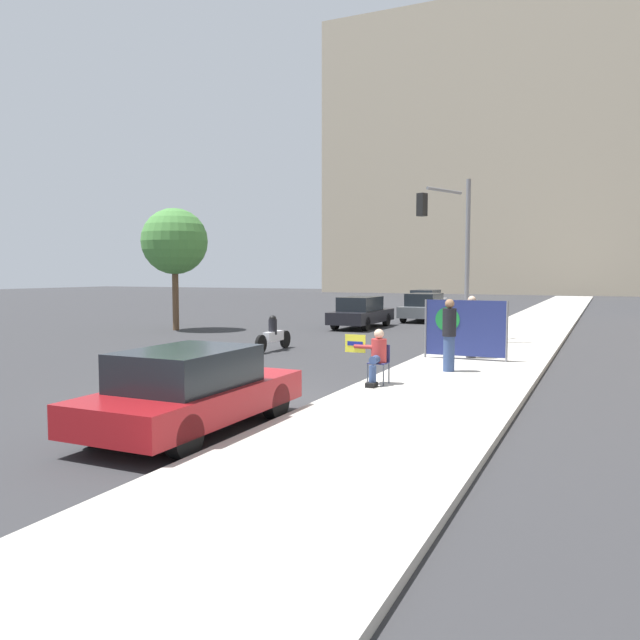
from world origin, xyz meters
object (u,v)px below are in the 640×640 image
(seated_protester, at_px, (376,355))
(car_on_road_distant, at_px, (426,300))
(street_tree_near_curb, at_px, (175,242))
(protest_banner, at_px, (465,328))
(traffic_light_pole, at_px, (450,236))
(car_on_road_nearest, at_px, (361,312))
(jogger_on_sidewalk, at_px, (449,334))
(car_on_road_midblock, at_px, (425,307))
(parked_car_curbside, at_px, (192,390))
(pedestrian_behind, at_px, (471,326))
(motorcycle_on_road, at_px, (273,335))

(seated_protester, bearing_deg, car_on_road_distant, 118.22)
(car_on_road_distant, xyz_separation_m, street_tree_near_curb, (-6.29, -19.20, 3.25))
(protest_banner, bearing_deg, traffic_light_pole, 108.41)
(car_on_road_nearest, bearing_deg, street_tree_near_curb, -147.79)
(jogger_on_sidewalk, height_order, car_on_road_midblock, jogger_on_sidewalk)
(traffic_light_pole, distance_m, car_on_road_distant, 20.74)
(traffic_light_pole, bearing_deg, car_on_road_nearest, 137.18)
(parked_car_curbside, bearing_deg, seated_protester, 72.67)
(seated_protester, distance_m, pedestrian_behind, 5.32)
(pedestrian_behind, xyz_separation_m, motorcycle_on_road, (-6.47, -0.10, -0.52))
(traffic_light_pole, relative_size, car_on_road_nearest, 1.25)
(pedestrian_behind, bearing_deg, jogger_on_sidewalk, -48.71)
(traffic_light_pole, xyz_separation_m, motorcycle_on_road, (-4.82, -4.31, -3.38))
(jogger_on_sidewalk, xyz_separation_m, pedestrian_behind, (0.00, 2.74, -0.01))
(parked_car_curbside, relative_size, motorcycle_on_road, 1.87)
(pedestrian_behind, bearing_deg, street_tree_near_curb, -156.61)
(traffic_light_pole, bearing_deg, car_on_road_midblock, 109.90)
(parked_car_curbside, distance_m, car_on_road_midblock, 24.35)
(car_on_road_midblock, bearing_deg, traffic_light_pole, -70.10)
(car_on_road_distant, relative_size, motorcycle_on_road, 2.08)
(traffic_light_pole, xyz_separation_m, car_on_road_distant, (-6.14, 19.55, -3.19))
(pedestrian_behind, bearing_deg, traffic_light_pole, 152.73)
(car_on_road_nearest, xyz_separation_m, street_tree_near_curb, (-7.17, -4.52, 3.23))
(jogger_on_sidewalk, distance_m, protest_banner, 2.29)
(traffic_light_pole, height_order, street_tree_near_curb, traffic_light_pole)
(motorcycle_on_road, bearing_deg, street_tree_near_curb, 148.52)
(parked_car_curbside, bearing_deg, motorcycle_on_road, 112.01)
(jogger_on_sidewalk, bearing_deg, pedestrian_behind, -126.07)
(parked_car_curbside, distance_m, car_on_road_nearest, 19.50)
(protest_banner, distance_m, street_tree_near_curb, 15.14)
(seated_protester, relative_size, parked_car_curbside, 0.29)
(jogger_on_sidewalk, relative_size, car_on_road_nearest, 0.40)
(jogger_on_sidewalk, bearing_deg, car_on_road_midblock, -108.77)
(car_on_road_nearest, height_order, street_tree_near_curb, street_tree_near_curb)
(seated_protester, relative_size, motorcycle_on_road, 0.54)
(jogger_on_sidewalk, bearing_deg, traffic_light_pole, -112.70)
(traffic_light_pole, bearing_deg, car_on_road_distant, 107.44)
(protest_banner, bearing_deg, car_on_road_distant, 107.62)
(protest_banner, relative_size, car_on_road_distant, 0.50)
(seated_protester, height_order, street_tree_near_curb, street_tree_near_curb)
(protest_banner, distance_m, car_on_road_midblock, 15.61)
(parked_car_curbside, height_order, car_on_road_nearest, car_on_road_nearest)
(jogger_on_sidewalk, distance_m, car_on_road_midblock, 17.81)
(traffic_light_pole, relative_size, parked_car_curbside, 1.35)
(car_on_road_midblock, relative_size, motorcycle_on_road, 1.92)
(protest_banner, xyz_separation_m, car_on_road_nearest, (-6.81, 9.53, -0.29))
(traffic_light_pole, bearing_deg, motorcycle_on_road, -138.22)
(protest_banner, height_order, traffic_light_pole, traffic_light_pole)
(pedestrian_behind, distance_m, traffic_light_pole, 5.34)
(motorcycle_on_road, bearing_deg, traffic_light_pole, 41.78)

